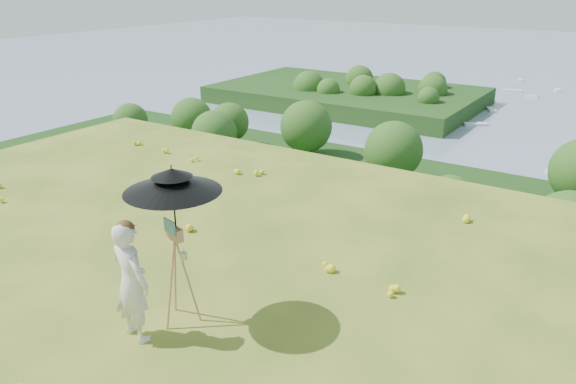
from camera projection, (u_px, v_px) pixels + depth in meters
The scene contains 11 objects.
ground at pixel (88, 262), 8.86m from camera, with size 14.00×14.00×0.00m, color #45641C.
shoreline_tier at pixel (552, 276), 80.38m from camera, with size 170.00×28.00×8.00m, color #6A6355.
peninsula at pixel (347, 87), 178.59m from camera, with size 90.00×60.00×12.00m, color #0E3510, non-canonical shape.
slope_trees at pixel (503, 253), 41.59m from camera, with size 110.00×50.00×6.00m, color #264C16, non-canonical shape.
harbor_town at pixel (560, 235), 78.03m from camera, with size 110.00×22.00×5.00m, color silver, non-canonical shape.
moored_boats at pixel (561, 124), 153.03m from camera, with size 140.00×140.00×0.70m, color silver, non-canonical shape.
wildflowers at pixel (100, 253), 9.04m from camera, with size 10.00×10.50×0.12m, color yellow, non-canonical shape.
painter at pixel (131, 282), 6.76m from camera, with size 0.57×0.38×1.57m, color beige.
field_easel at pixel (177, 271), 7.13m from camera, with size 0.55×0.55×1.46m, color #A76846, non-canonical shape.
sun_umbrella at pixel (174, 202), 6.81m from camera, with size 1.19×1.19×0.94m, color black, non-canonical shape.
painter_cap at pixel (125, 226), 6.49m from camera, with size 0.22×0.26×0.10m, color #E07B7B, non-canonical shape.
Camera 1 is at (6.96, -4.84, 4.23)m, focal length 35.00 mm.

